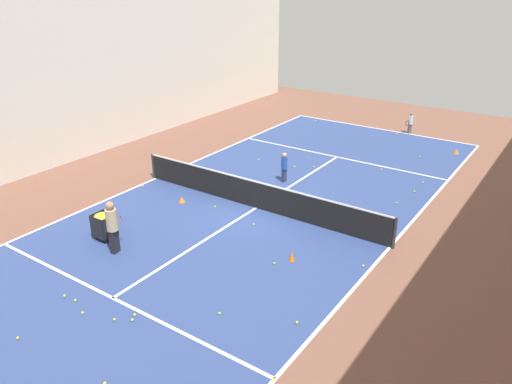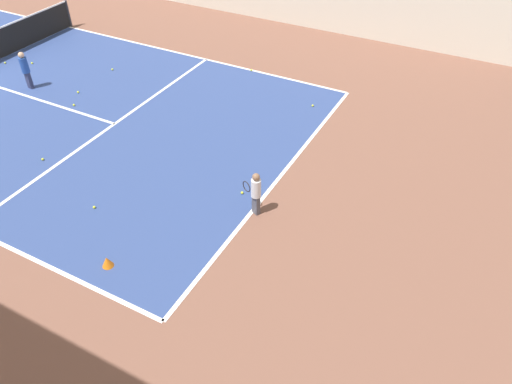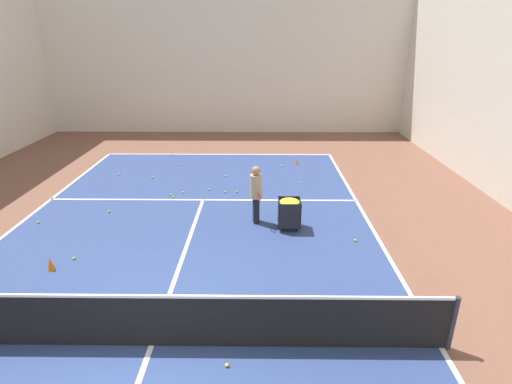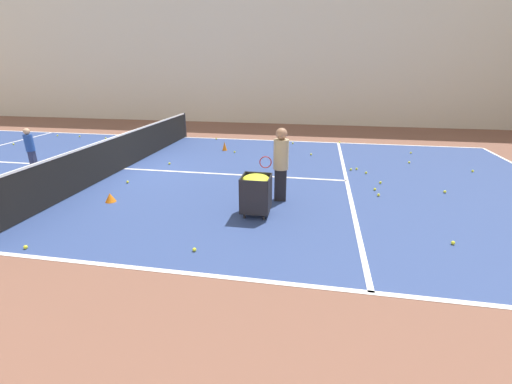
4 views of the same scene
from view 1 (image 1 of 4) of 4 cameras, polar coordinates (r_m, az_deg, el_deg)
The scene contains 48 objects.
ground_plane at distance 18.45m, azimuth -0.00°, elevation -1.84°, with size 38.00×38.00×0.00m, color brown.
court_playing_area at distance 18.45m, azimuth -0.00°, elevation -1.83°, with size 10.28×24.66×0.00m.
line_baseline_near at distance 28.83m, azimuth 14.10°, elevation 6.97°, with size 10.28×0.10×0.00m, color white.
line_sideline_left at distance 16.43m, azimuth 15.03°, elevation -6.13°, with size 0.10×24.66×0.00m, color white.
line_sideline_right at distance 21.53m, azimuth -11.36°, elevation 1.54°, with size 0.10×24.66×0.00m, color white.
line_service_near at distance 23.93m, azimuth 9.24°, elevation 3.98°, with size 10.28×0.10×0.00m, color white.
line_service_far at distance 14.14m, azimuth -16.06°, elevation -11.56°, with size 10.28×0.10×0.00m, color white.
line_centre_service at distance 18.45m, azimuth -0.00°, elevation -1.82°, with size 0.10×13.56×0.00m, color white.
hall_enclosure_right at distance 23.98m, azimuth -20.44°, elevation 13.21°, with size 0.15×34.30×8.35m.
tennis_net at distance 18.22m, azimuth -0.00°, elevation -0.26°, with size 10.58×0.10×1.08m.
player_near_baseline at distance 28.26m, azimuth 17.23°, elevation 7.70°, with size 0.31×0.58×1.17m.
coach_at_net at distance 15.77m, azimuth -16.11°, elevation -3.50°, with size 0.39×0.68×1.73m.
child_midcourt at distance 20.55m, azimuth 3.26°, elevation 3.07°, with size 0.29×0.29×1.27m.
ball_cart at distance 16.83m, azimuth -17.02°, elevation -3.20°, with size 0.62×0.60×0.89m.
training_cone_0 at distance 15.15m, azimuth 4.13°, elevation -7.30°, with size 0.18×0.18×0.33m, color orange.
training_cone_1 at distance 19.08m, azimuth -8.48°, elevation -0.86°, with size 0.25×0.25×0.21m, color orange.
training_cone_2 at distance 25.88m, azimuth 21.93°, elevation 4.34°, with size 0.25×0.25×0.25m, color orange.
tennis_ball_0 at distance 20.42m, azimuth -2.06°, elevation 0.87°, with size 0.07×0.07×0.07m, color yellow.
tennis_ball_1 at distance 13.78m, azimuth -19.20°, elevation -12.91°, with size 0.07×0.07×0.07m, color yellow.
tennis_ball_2 at distance 11.34m, azimuth 1.97°, elevation -20.58°, with size 0.07×0.07×0.07m, color yellow.
tennis_ball_3 at distance 11.70m, azimuth -16.90°, elevation -20.18°, with size 0.07×0.07×0.07m, color yellow.
tennis_ball_5 at distance 19.51m, azimuth 15.77°, elevation -1.20°, with size 0.07×0.07×0.07m, color yellow.
tennis_ball_6 at distance 24.76m, azimuth 18.17°, elevation 3.84°, with size 0.07×0.07×0.07m, color yellow.
tennis_ball_7 at distance 29.67m, azimuth 6.80°, elevation 8.06°, with size 0.07×0.07×0.07m, color yellow.
tennis_ball_8 at distance 19.52m, azimuth -2.57°, elevation -0.26°, with size 0.07×0.07×0.07m, color yellow.
tennis_ball_9 at distance 15.22m, azimuth 12.16°, elevation -8.25°, with size 0.07×0.07×0.07m, color yellow.
tennis_ball_10 at distance 13.54m, azimuth -25.58°, elevation -14.82°, with size 0.07×0.07×0.07m, color yellow.
tennis_ball_12 at distance 21.73m, azimuth 18.50°, elevation 1.05°, with size 0.07×0.07×0.07m, color yellow.
tennis_ball_13 at distance 13.35m, azimuth -13.70°, elevation -13.47°, with size 0.07×0.07×0.07m, color yellow.
tennis_ball_14 at distance 19.30m, azimuth 7.40°, elevation -0.73°, with size 0.07×0.07×0.07m, color yellow.
tennis_ball_16 at distance 23.18m, azimuth 0.31°, elevation 3.72°, with size 0.07×0.07×0.07m, color yellow.
tennis_ball_17 at distance 13.32m, azimuth -15.88°, elevation -13.84°, with size 0.07×0.07×0.07m, color yellow.
tennis_ball_18 at distance 13.07m, azimuth -4.19°, elevation -13.66°, with size 0.07×0.07×0.07m, color yellow.
tennis_ball_19 at distance 18.76m, azimuth -18.36°, elevation -2.57°, with size 0.07×0.07×0.07m, color yellow.
tennis_ball_20 at distance 27.99m, azimuth 15.77°, elevation 6.37°, with size 0.07×0.07×0.07m, color yellow.
tennis_ball_21 at distance 27.88m, azimuth 1.53°, elevation 7.19°, with size 0.07×0.07×0.07m, color yellow.
tennis_ball_22 at distance 15.01m, azimuth 2.11°, elevation -8.14°, with size 0.07×0.07×0.07m, color yellow.
tennis_ball_23 at distance 22.45m, azimuth 6.63°, elevation 2.88°, with size 0.07×0.07×0.07m, color yellow.
tennis_ball_25 at distance 20.72m, azimuth 17.65°, elevation 0.06°, with size 0.07×0.07×0.07m, color yellow.
tennis_ball_27 at distance 22.36m, azimuth 4.42°, elevation 2.88°, with size 0.07×0.07×0.07m, color yellow.
tennis_ball_28 at distance 14.30m, azimuth -19.95°, elevation -11.57°, with size 0.07×0.07×0.07m, color yellow.
tennis_ball_29 at distance 22.65m, azimuth 14.12°, elevation 2.50°, with size 0.07×0.07×0.07m, color yellow.
tennis_ball_30 at distance 12.79m, azimuth 4.69°, elevation -14.64°, with size 0.07×0.07×0.07m, color yellow.
tennis_ball_31 at distance 20.76m, azimuth -12.81°, elevation 0.66°, with size 0.07×0.07×0.07m, color yellow.
tennis_ball_32 at distance 18.52m, azimuth -4.74°, elevation -1.69°, with size 0.07×0.07×0.07m, color yellow.
tennis_ball_33 at distance 17.19m, azimuth -0.27°, elevation -3.72°, with size 0.07×0.07×0.07m, color yellow.
tennis_ball_34 at distance 13.19m, azimuth -13.97°, elevation -14.01°, with size 0.07×0.07×0.07m, color yellow.
tennis_ball_35 at distance 14.58m, azimuth -21.03°, elevation -11.01°, with size 0.07×0.07×0.07m, color yellow.
Camera 1 is at (-9.41, 13.73, 7.95)m, focal length 35.00 mm.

